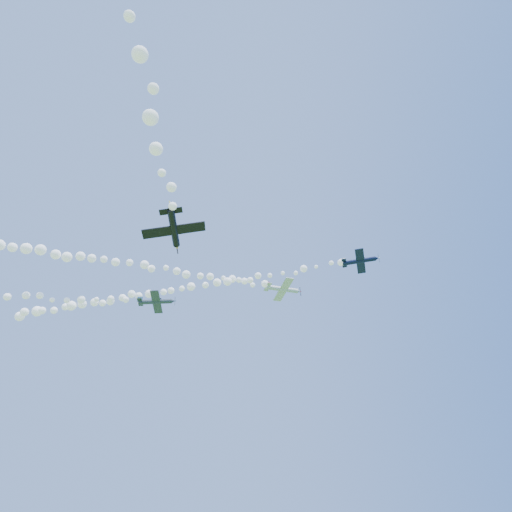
{
  "coord_description": "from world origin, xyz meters",
  "views": [
    {
      "loc": [
        3.24,
        -55.27,
        2.0
      ],
      "look_at": [
        7.53,
        -2.33,
        43.87
      ],
      "focal_mm": 30.0,
      "sensor_mm": 36.0,
      "label": 1
    }
  ],
  "objects": [
    {
      "name": "plane_grey",
      "position": [
        -9.29,
        11.0,
        42.88
      ],
      "size": [
        7.01,
        7.23,
        1.88
      ],
      "rotation": [
        -0.03,
        -0.09,
        -0.01
      ],
      "color": "#323B4A"
    },
    {
      "name": "smoke_trail_navy",
      "position": [
        -8.69,
        16.93,
        49.01
      ],
      "size": [
        67.64,
        25.53,
        2.75
      ],
      "primitive_type": null,
      "color": "white"
    },
    {
      "name": "plane_black",
      "position": [
        -3.2,
        -18.07,
        34.73
      ],
      "size": [
        7.08,
        6.89,
        2.28
      ],
      "rotation": [
        -0.22,
        0.03,
        1.52
      ],
      "color": "black"
    },
    {
      "name": "smoke_trail_white",
      "position": [
        -22.47,
        7.94,
        49.6
      ],
      "size": [
        69.29,
        16.67,
        3.26
      ],
      "primitive_type": null,
      "color": "white"
    },
    {
      "name": "plane_white",
      "position": [
        14.44,
        15.61,
        49.92
      ],
      "size": [
        7.9,
        8.37,
        2.14
      ],
      "rotation": [
        -0.03,
        -0.04,
        0.2
      ],
      "color": "silver"
    },
    {
      "name": "plane_navy",
      "position": [
        27.02,
        4.32,
        49.22
      ],
      "size": [
        6.91,
        7.32,
        2.09
      ],
      "rotation": [
        -0.01,
        -0.0,
        -0.34
      ],
      "color": "black"
    }
  ]
}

